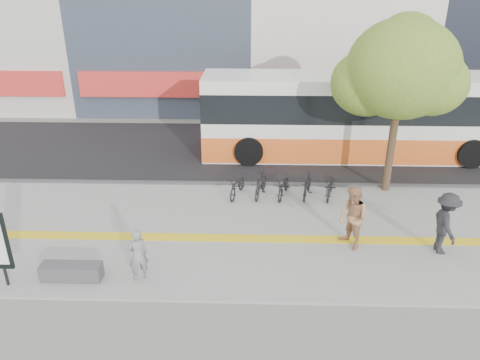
{
  "coord_description": "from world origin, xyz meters",
  "views": [
    {
      "loc": [
        2.17,
        -11.15,
        7.48
      ],
      "look_at": [
        1.78,
        2.0,
        1.6
      ],
      "focal_mm": 34.3,
      "sensor_mm": 36.0,
      "label": 1
    }
  ],
  "objects_px": {
    "street_tree": "(400,71)",
    "pedestrian_dark": "(446,223)",
    "bench": "(72,272)",
    "bus": "(355,118)",
    "seated_woman": "(138,255)",
    "pedestrian_tan": "(353,218)"
  },
  "relations": [
    {
      "from": "street_tree",
      "to": "pedestrian_tan",
      "type": "relative_size",
      "value": 3.28
    },
    {
      "from": "bench",
      "to": "bus",
      "type": "distance_m",
      "value": 13.49
    },
    {
      "from": "bench",
      "to": "seated_woman",
      "type": "relative_size",
      "value": 1.08
    },
    {
      "from": "bus",
      "to": "pedestrian_dark",
      "type": "xyz_separation_m",
      "value": [
        1.03,
        -8.05,
        -0.72
      ]
    },
    {
      "from": "street_tree",
      "to": "pedestrian_dark",
      "type": "relative_size",
      "value": 3.37
    },
    {
      "from": "bench",
      "to": "street_tree",
      "type": "xyz_separation_m",
      "value": [
        9.78,
        6.02,
        4.21
      ]
    },
    {
      "from": "street_tree",
      "to": "pedestrian_tan",
      "type": "height_order",
      "value": "street_tree"
    },
    {
      "from": "street_tree",
      "to": "seated_woman",
      "type": "bearing_deg",
      "value": -143.27
    },
    {
      "from": "street_tree",
      "to": "pedestrian_tan",
      "type": "xyz_separation_m",
      "value": [
        -2.09,
        -4.18,
        -3.47
      ]
    },
    {
      "from": "seated_woman",
      "to": "pedestrian_dark",
      "type": "xyz_separation_m",
      "value": [
        8.5,
        1.58,
        0.19
      ]
    },
    {
      "from": "bench",
      "to": "street_tree",
      "type": "relative_size",
      "value": 0.25
    },
    {
      "from": "bench",
      "to": "pedestrian_dark",
      "type": "bearing_deg",
      "value": 9.11
    },
    {
      "from": "pedestrian_dark",
      "to": "pedestrian_tan",
      "type": "bearing_deg",
      "value": 86.16
    },
    {
      "from": "bus",
      "to": "pedestrian_dark",
      "type": "distance_m",
      "value": 8.15
    },
    {
      "from": "bus",
      "to": "pedestrian_tan",
      "type": "relative_size",
      "value": 6.95
    },
    {
      "from": "street_tree",
      "to": "pedestrian_dark",
      "type": "bearing_deg",
      "value": -83.19
    },
    {
      "from": "bench",
      "to": "bus",
      "type": "relative_size",
      "value": 0.12
    },
    {
      "from": "bench",
      "to": "pedestrian_dark",
      "type": "relative_size",
      "value": 0.86
    },
    {
      "from": "bus",
      "to": "pedestrian_dark",
      "type": "relative_size",
      "value": 7.16
    },
    {
      "from": "pedestrian_dark",
      "to": "bus",
      "type": "bearing_deg",
      "value": 7.53
    },
    {
      "from": "seated_woman",
      "to": "pedestrian_tan",
      "type": "bearing_deg",
      "value": 167.68
    },
    {
      "from": "bus",
      "to": "seated_woman",
      "type": "xyz_separation_m",
      "value": [
        -7.47,
        -9.63,
        -0.92
      ]
    }
  ]
}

